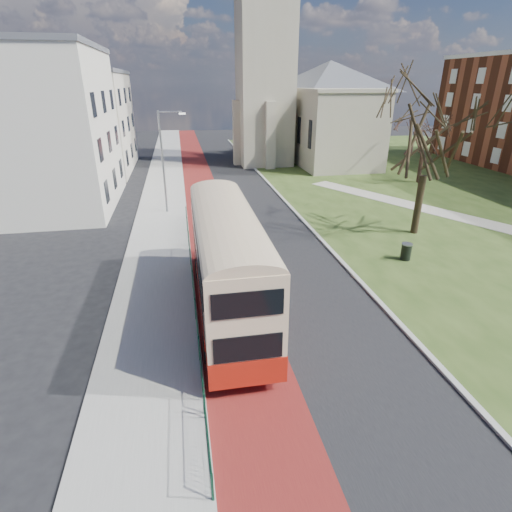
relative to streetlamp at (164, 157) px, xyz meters
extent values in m
plane|color=black|center=(4.35, -18.00, -4.59)|extent=(160.00, 160.00, 0.00)
cube|color=black|center=(5.85, 2.00, -4.59)|extent=(9.00, 120.00, 0.01)
cube|color=#591414|center=(3.15, 2.00, -4.59)|extent=(3.40, 120.00, 0.01)
cube|color=gray|center=(-0.65, 2.00, -4.53)|extent=(4.00, 120.00, 0.12)
cube|color=#999993|center=(1.35, 2.00, -4.53)|extent=(0.25, 120.00, 0.13)
cube|color=#999993|center=(10.45, 4.00, -4.53)|extent=(0.25, 80.00, 0.13)
cube|color=#2C4117|center=(30.35, 4.00, -4.57)|extent=(40.00, 80.00, 0.04)
cube|color=#9E998C|center=(24.35, -8.00, -4.54)|extent=(18.84, 32.82, 0.03)
cylinder|color=#0D3D27|center=(1.40, -14.00, -3.49)|extent=(0.04, 24.00, 0.04)
cylinder|color=#0D3D27|center=(1.40, -14.00, -4.44)|extent=(0.04, 24.00, 0.04)
cube|color=gray|center=(12.35, 20.00, 7.41)|extent=(6.50, 6.50, 24.00)
cube|color=gray|center=(20.85, 20.00, -0.09)|extent=(9.00, 18.00, 9.00)
pyramid|color=#565960|center=(20.85, 20.00, 8.01)|extent=(9.00, 18.00, 3.60)
cube|color=silver|center=(-9.65, 4.00, 1.66)|extent=(10.00, 14.00, 12.50)
cube|color=#565960|center=(-9.65, 4.00, 8.16)|extent=(10.30, 14.30, 0.50)
cube|color=beige|center=(-9.65, 20.00, 0.91)|extent=(10.00, 16.00, 11.00)
cube|color=#565960|center=(-9.65, 20.00, 6.66)|extent=(10.30, 16.30, 0.50)
cylinder|color=gray|center=(-0.15, 0.00, -0.47)|extent=(0.16, 0.16, 8.00)
cylinder|color=gray|center=(0.75, 0.00, 3.43)|extent=(1.80, 0.10, 0.10)
cube|color=silver|center=(1.65, 0.00, 3.28)|extent=(0.50, 0.18, 0.12)
cube|color=#A21B0E|center=(2.97, -16.65, -3.51)|extent=(2.77, 11.71, 1.06)
cube|color=#D2B58F|center=(2.97, -16.65, -1.44)|extent=(2.74, 11.65, 3.08)
cube|color=black|center=(1.64, -16.32, -2.39)|extent=(0.11, 9.59, 1.01)
cube|color=black|center=(4.31, -16.33, -2.39)|extent=(0.11, 9.59, 1.01)
cube|color=black|center=(1.64, -16.64, -0.80)|extent=(0.12, 10.52, 0.96)
cube|color=black|center=(4.31, -16.65, -0.80)|extent=(0.12, 10.52, 0.96)
cube|color=black|center=(3.01, -10.83, -2.39)|extent=(2.39, 0.09, 1.12)
cube|color=black|center=(3.01, -10.83, -0.80)|extent=(2.39, 0.09, 0.96)
cube|color=orange|center=(3.01, -10.83, -0.19)|extent=(1.90, 0.11, 0.32)
cylinder|color=black|center=(1.76, -12.66, -4.04)|extent=(0.32, 1.11, 1.11)
cylinder|color=black|center=(4.23, -12.68, -4.04)|extent=(0.32, 1.11, 1.11)
cylinder|color=black|center=(1.72, -20.15, -4.04)|extent=(0.32, 1.11, 1.11)
cylinder|color=black|center=(4.19, -20.16, -4.04)|extent=(0.32, 1.11, 1.11)
cylinder|color=#2D2416|center=(17.59, -8.35, -2.46)|extent=(0.65, 0.65, 4.18)
cylinder|color=#332019|center=(26.61, 6.04, -3.09)|extent=(0.48, 0.48, 2.93)
cylinder|color=black|center=(14.45, -12.65, -4.06)|extent=(0.75, 0.75, 0.99)
cylinder|color=gray|center=(14.45, -12.65, -3.53)|extent=(0.80, 0.80, 0.07)
camera|label=1|loc=(1.20, -33.07, 5.55)|focal=28.00mm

